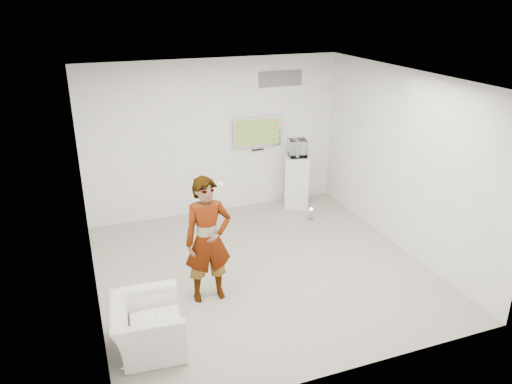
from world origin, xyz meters
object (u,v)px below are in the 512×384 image
at_px(armchair, 148,326).
at_px(floor_uplight, 311,214).
at_px(pedestal, 296,181).
at_px(person, 208,240).
at_px(tv, 257,132).

height_order(armchair, floor_uplight, armchair).
bearing_deg(pedestal, armchair, -136.48).
xyz_separation_m(armchair, pedestal, (3.56, 3.39, 0.22)).
bearing_deg(pedestal, person, -134.79).
bearing_deg(floor_uplight, person, -144.18).
bearing_deg(floor_uplight, tv, 122.50).
bearing_deg(tv, person, -122.09).
distance_m(tv, person, 3.50).
xyz_separation_m(person, pedestal, (2.56, 2.58, -0.38)).
bearing_deg(armchair, pedestal, -41.26).
distance_m(armchair, floor_uplight, 4.41).
xyz_separation_m(person, armchair, (-1.01, -0.81, -0.60)).
bearing_deg(tv, floor_uplight, -57.50).
xyz_separation_m(pedestal, floor_uplight, (-0.03, -0.75, -0.41)).
bearing_deg(tv, pedestal, -25.10).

